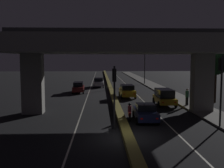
% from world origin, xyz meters
% --- Properties ---
extents(ground_plane, '(200.00, 200.00, 0.00)m').
position_xyz_m(ground_plane, '(0.00, 0.00, 0.00)').
color(ground_plane, black).
extents(lane_line_left_inner, '(0.12, 126.00, 0.00)m').
position_xyz_m(lane_line_left_inner, '(-3.59, 35.00, 0.00)').
color(lane_line_left_inner, beige).
rests_on(lane_line_left_inner, ground_plane).
extents(lane_line_right_inner, '(0.12, 126.00, 0.00)m').
position_xyz_m(lane_line_right_inner, '(3.59, 35.00, 0.00)').
color(lane_line_right_inner, beige).
rests_on(lane_line_right_inner, ground_plane).
extents(median_divider, '(0.68, 126.00, 0.36)m').
position_xyz_m(median_divider, '(0.00, 35.00, 0.18)').
color(median_divider, olive).
rests_on(median_divider, ground_plane).
extents(sidewalk_right, '(2.95, 126.00, 0.14)m').
position_xyz_m(sidewalk_right, '(8.62, 28.00, 0.07)').
color(sidewalk_right, slate).
rests_on(sidewalk_right, ground_plane).
extents(elevated_overpass, '(21.65, 10.63, 8.12)m').
position_xyz_m(elevated_overpass, '(0.00, 8.27, 6.23)').
color(elevated_overpass, gray).
rests_on(elevated_overpass, ground_plane).
extents(traffic_light_left_of_median, '(0.30, 0.49, 4.68)m').
position_xyz_m(traffic_light_left_of_median, '(-0.74, 2.23, 3.20)').
color(traffic_light_left_of_median, black).
rests_on(traffic_light_left_of_median, ground_plane).
extents(traffic_light_right_of_median, '(0.30, 0.49, 5.47)m').
position_xyz_m(traffic_light_right_of_median, '(7.24, 2.22, 3.72)').
color(traffic_light_right_of_median, black).
rests_on(traffic_light_right_of_median, ground_plane).
extents(street_lamp, '(2.66, 0.32, 7.95)m').
position_xyz_m(street_lamp, '(7.09, 37.35, 4.74)').
color(street_lamp, '#2D2D30').
rests_on(street_lamp, ground_plane).
extents(car_dark_blue_lead, '(1.90, 4.15, 1.46)m').
position_xyz_m(car_dark_blue_lead, '(2.01, 4.68, 0.72)').
color(car_dark_blue_lead, '#141938').
rests_on(car_dark_blue_lead, ground_plane).
extents(car_taxi_yellow_second, '(2.03, 4.26, 1.85)m').
position_xyz_m(car_taxi_yellow_second, '(5.43, 12.01, 0.99)').
color(car_taxi_yellow_second, gold).
rests_on(car_taxi_yellow_second, ground_plane).
extents(car_taxi_yellow_third, '(2.11, 4.20, 1.75)m').
position_xyz_m(car_taxi_yellow_third, '(1.88, 18.34, 0.91)').
color(car_taxi_yellow_third, gold).
rests_on(car_taxi_yellow_third, ground_plane).
extents(car_dark_red_lead_oncoming, '(1.92, 4.73, 1.65)m').
position_xyz_m(car_dark_red_lead_oncoming, '(-5.20, 24.14, 0.86)').
color(car_dark_red_lead_oncoming, '#591414').
rests_on(car_dark_red_lead_oncoming, ground_plane).
extents(car_white_second_oncoming, '(2.06, 4.17, 1.72)m').
position_xyz_m(car_white_second_oncoming, '(-2.09, 32.41, 0.89)').
color(car_white_second_oncoming, silver).
rests_on(car_white_second_oncoming, ground_plane).
extents(motorcycle_red_filtering_near, '(0.34, 2.02, 1.44)m').
position_xyz_m(motorcycle_red_filtering_near, '(0.73, 5.13, 0.61)').
color(motorcycle_red_filtering_near, black).
rests_on(motorcycle_red_filtering_near, ground_plane).
extents(pedestrian_on_sidewalk, '(0.38, 0.38, 1.83)m').
position_xyz_m(pedestrian_on_sidewalk, '(7.79, 11.31, 1.05)').
color(pedestrian_on_sidewalk, black).
rests_on(pedestrian_on_sidewalk, sidewalk_right).
extents(roadside_tree_kerbside_near, '(3.03, 3.03, 6.34)m').
position_xyz_m(roadside_tree_kerbside_near, '(11.95, 13.71, 4.78)').
color(roadside_tree_kerbside_near, '#2D2116').
rests_on(roadside_tree_kerbside_near, ground_plane).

